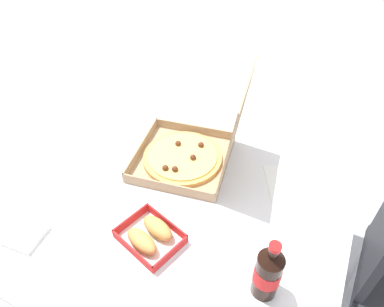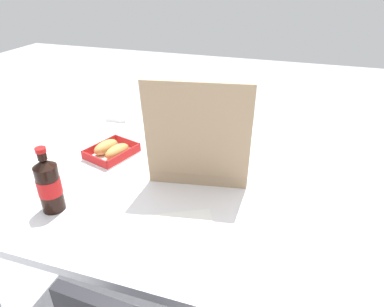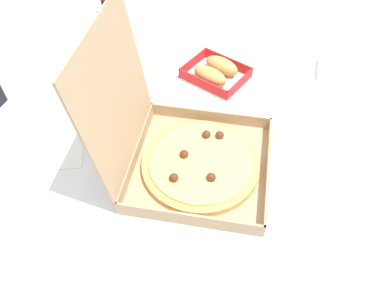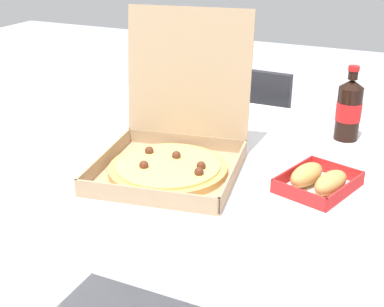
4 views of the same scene
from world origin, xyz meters
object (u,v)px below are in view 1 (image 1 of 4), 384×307
cola_bottle (268,273)px  napkin_pile (25,235)px  pizza_box_open (191,152)px  bread_side_box (150,235)px  paper_menu (288,186)px

cola_bottle → napkin_pile: size_ratio=2.04×
pizza_box_open → cola_bottle: size_ratio=2.02×
bread_side_box → paper_menu: size_ratio=1.07×
pizza_box_open → paper_menu: (-0.04, 0.37, -0.05)m
pizza_box_open → paper_menu: pizza_box_open is taller
paper_menu → cola_bottle: bearing=-21.9°
pizza_box_open → bread_side_box: pizza_box_open is taller
paper_menu → napkin_pile: size_ratio=1.91×
pizza_box_open → napkin_pile: pizza_box_open is taller
bread_side_box → cola_bottle: size_ratio=1.01×
pizza_box_open → cola_bottle: 0.56m
napkin_pile → cola_bottle: bearing=102.4°
pizza_box_open → bread_side_box: size_ratio=2.01×
pizza_box_open → bread_side_box: 0.38m
bread_side_box → cola_bottle: 0.38m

